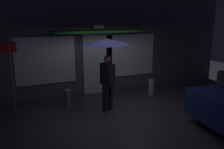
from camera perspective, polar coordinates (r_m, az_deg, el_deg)
The scene contains 6 objects.
ground_plane at distance 7.05m, azimuth 2.55°, elevation -9.52°, with size 18.00×18.00×0.00m, color #2D2D33.
building_facade at distance 8.70m, azimuth -3.86°, elevation 7.36°, with size 10.81×1.00×3.64m.
person_with_umbrella at distance 6.86m, azimuth -1.12°, elevation 5.13°, with size 1.29×1.29×2.18m.
street_sign_post at distance 7.39m, azimuth -23.17°, elevation 0.72°, with size 0.40×0.07×2.20m.
sidewalk_bollard at distance 8.74m, azimuth 9.52°, elevation -3.05°, with size 0.21×0.21×0.56m, color #B2A899.
sidewalk_bollard_2 at distance 7.59m, azimuth -10.72°, elevation -5.71°, with size 0.20×0.20×0.57m, color slate.
Camera 1 is at (-2.73, -5.86, 2.80)m, focal length 37.81 mm.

